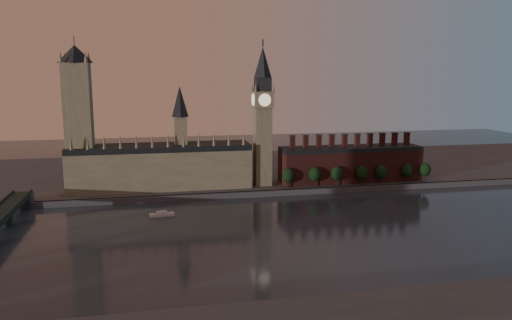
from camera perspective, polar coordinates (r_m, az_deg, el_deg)
The scene contains 14 objects.
ground at distance 272.84m, azimuth 3.75°, elevation -8.71°, with size 900.00×900.00×0.00m, color black.
north_bank at distance 440.98m, azimuth -2.44°, elevation -1.24°, with size 900.00×182.00×4.00m.
palace_of_westminster at distance 369.75m, azimuth -10.74°, elevation -0.47°, with size 130.00×30.30×74.00m.
victoria_tower at distance 368.46m, azimuth -19.64°, elevation 4.97°, with size 24.00×24.00×108.00m.
big_ben at distance 369.03m, azimuth 0.77°, elevation 5.20°, with size 15.00×15.00×107.00m.
chimney_block at distance 395.16m, azimuth 10.71°, elevation -0.37°, with size 110.00×25.00×37.00m.
embankment_tree_0 at distance 364.78m, azimuth 3.69°, elevation -1.76°, with size 8.60×8.60×14.88m.
embankment_tree_1 at distance 370.27m, azimuth 6.71°, elevation -1.63°, with size 8.60×8.60×14.88m.
embankment_tree_2 at distance 376.16m, azimuth 9.21°, elevation -1.51°, with size 8.60×8.60×14.88m.
embankment_tree_3 at distance 382.47m, azimuth 11.99°, elevation -1.41°, with size 8.60×8.60×14.88m.
embankment_tree_4 at distance 389.46m, azimuth 14.10°, elevation -1.30°, with size 8.60×8.60×14.88m.
embankment_tree_5 at distance 399.96m, azimuth 16.86°, elevation -1.14°, with size 8.60×8.60×14.88m.
embankment_tree_6 at distance 407.55m, azimuth 18.77°, elevation -1.04°, with size 8.60×8.60×14.88m.
river_boat at distance 314.73m, azimuth -10.71°, elevation -6.11°, with size 15.52×5.93×3.03m.
Camera 1 is at (-70.03, -249.00, 86.80)m, focal length 35.00 mm.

